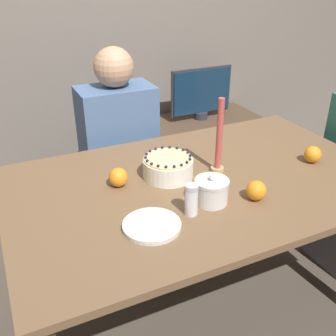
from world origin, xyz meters
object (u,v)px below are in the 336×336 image
cake (168,167)px  sugar_shaker (191,200)px  tv_monitor (201,93)px  person_man_blue_shirt (120,168)px  candle (219,142)px  sugar_bowl (211,191)px

cake → sugar_shaker: sugar_shaker is taller
cake → tv_monitor: bearing=54.1°
person_man_blue_shirt → cake: bearing=91.9°
cake → candle: candle is taller
person_man_blue_shirt → tv_monitor: (0.78, 0.45, 0.22)m
sugar_bowl → candle: (0.15, 0.20, 0.09)m
person_man_blue_shirt → candle: bearing=109.9°
candle → sugar_shaker: bearing=-137.1°
sugar_shaker → sugar_bowl: bearing=19.7°
cake → person_man_blue_shirt: size_ratio=0.17×
candle → person_man_blue_shirt: (-0.23, 0.65, -0.38)m
cake → sugar_shaker: bearing=-98.8°
cake → candle: bearing=-12.4°
candle → person_man_blue_shirt: bearing=109.9°
sugar_shaker → person_man_blue_shirt: size_ratio=0.10×
tv_monitor → cake: bearing=-125.9°
tv_monitor → candle: bearing=-116.5°
cake → candle: (0.21, -0.05, 0.09)m
sugar_shaker → candle: candle is taller
sugar_bowl → tv_monitor: (0.70, 1.31, -0.07)m
person_man_blue_shirt → tv_monitor: size_ratio=2.55×
tv_monitor → person_man_blue_shirt: bearing=-149.9°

